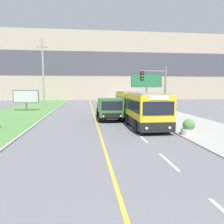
{
  "coord_description": "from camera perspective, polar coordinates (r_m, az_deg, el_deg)",
  "views": [
    {
      "loc": [
        -1.0,
        -1.54,
        3.41
      ],
      "look_at": [
        1.1,
        15.87,
        1.4
      ],
      "focal_mm": 35.0,
      "sensor_mm": 36.0,
      "label": 1
    }
  ],
  "objects": [
    {
      "name": "apartment_block_background",
      "position": [
        63.63,
        -6.08,
        11.67
      ],
      "size": [
        80.0,
        8.04,
        18.29
      ],
      "color": "#BCAD93",
      "rests_on": "ground_plane"
    },
    {
      "name": "city_bus",
      "position": [
        21.29,
        6.62,
        1.33
      ],
      "size": [
        2.69,
        12.6,
        2.93
      ],
      "color": "yellow",
      "rests_on": "ground_plane"
    },
    {
      "name": "dump_truck",
      "position": [
        22.33,
        -0.6,
        0.81
      ],
      "size": [
        2.44,
        6.33,
        2.31
      ],
      "color": "black",
      "rests_on": "ground_plane"
    },
    {
      "name": "utility_pole_far",
      "position": [
        36.65,
        -17.54,
        9.54
      ],
      "size": [
        1.8,
        0.28,
        10.93
      ],
      "color": "#9E9E99",
      "rests_on": "ground_plane"
    },
    {
      "name": "traffic_light_mast",
      "position": [
        19.04,
        11.74,
        6.06
      ],
      "size": [
        2.28,
        0.32,
        5.13
      ],
      "color": "slate",
      "rests_on": "ground_plane"
    },
    {
      "name": "billboard_large",
      "position": [
        40.09,
        9.01,
        7.88
      ],
      "size": [
        5.6,
        0.24,
        5.8
      ],
      "color": "#59595B",
      "rests_on": "ground_plane"
    },
    {
      "name": "billboard_small",
      "position": [
        33.43,
        -21.55,
        3.66
      ],
      "size": [
        3.51,
        0.24,
        2.97
      ],
      "color": "#59595B",
      "rests_on": "ground_plane"
    },
    {
      "name": "planter_round_near",
      "position": [
        16.22,
        19.39,
        -3.94
      ],
      "size": [
        1.05,
        1.05,
        1.11
      ],
      "color": "silver",
      "rests_on": "sidewalk_right"
    },
    {
      "name": "planter_round_second",
      "position": [
        20.12,
        14.19,
        -1.88
      ],
      "size": [
        0.95,
        0.95,
        1.04
      ],
      "color": "silver",
      "rests_on": "sidewalk_right"
    },
    {
      "name": "planter_round_third",
      "position": [
        24.14,
        10.72,
        -0.3
      ],
      "size": [
        1.09,
        1.09,
        1.16
      ],
      "color": "silver",
      "rests_on": "sidewalk_right"
    },
    {
      "name": "planter_round_far",
      "position": [
        28.19,
        7.75,
        0.68
      ],
      "size": [
        1.04,
        1.04,
        1.11
      ],
      "color": "silver",
      "rests_on": "sidewalk_right"
    }
  ]
}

